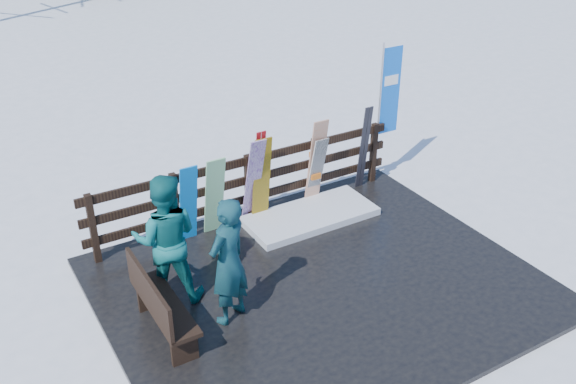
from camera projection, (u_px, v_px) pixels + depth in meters
ground at (320, 287)px, 9.32m from camera, size 700.00×700.00×0.00m
deck at (320, 285)px, 9.30m from camera, size 6.00×5.00×0.08m
fence at (248, 182)px, 10.63m from camera, size 5.60×0.10×1.15m
snow_patch at (310, 216)px, 10.84m from camera, size 2.23×1.00×0.12m
bench at (159, 303)px, 8.06m from camera, size 0.41×1.50×0.97m
snowboard_0 at (188, 204)px, 9.92m from camera, size 0.28×0.29×1.38m
snowboard_1 at (214, 196)px, 10.12m from camera, size 0.32×0.32×1.40m
snowboard_2 at (262, 180)px, 10.47m from camera, size 0.30×0.23×1.54m
snowboard_3 at (253, 181)px, 10.39m from camera, size 0.27×0.46×1.58m
snowboard_4 at (316, 171)px, 11.00m from camera, size 0.26×0.35×1.30m
snowboard_5 at (316, 163)px, 10.92m from camera, size 0.29×0.29×1.63m
ski_pair_a at (259, 175)px, 10.49m from camera, size 0.17×0.24×1.63m
ski_pair_b at (364, 148)px, 11.45m from camera, size 0.17×0.19×1.62m
rental_flag at (387, 96)px, 11.50m from camera, size 0.45×0.04×2.60m
person_front at (228, 261)px, 8.19m from camera, size 0.78×0.68×1.80m
person_back at (166, 239)px, 8.57m from camera, size 1.14×1.05×1.89m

